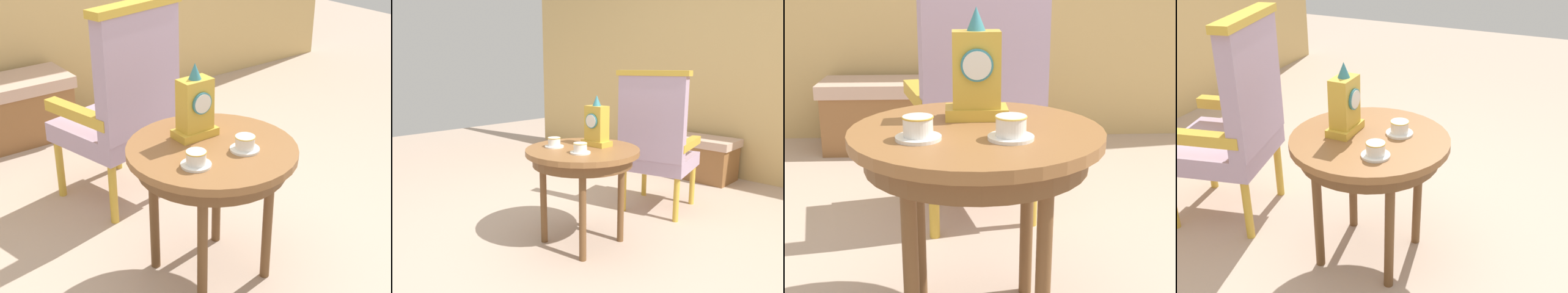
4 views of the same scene
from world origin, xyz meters
The scene contains 6 objects.
ground_plane centered at (0.00, 0.00, 0.00)m, with size 10.00×10.00×0.00m, color #BCA38E.
side_table centered at (0.00, 0.02, 0.57)m, with size 0.74×0.74×0.65m.
teacup_left centered at (-0.16, -0.09, 0.68)m, with size 0.13×0.13×0.07m.
teacup_right centered at (0.09, -0.09, 0.68)m, with size 0.13×0.13×0.07m.
mantel_clock centered at (0.01, 0.14, 0.78)m, with size 0.19×0.11×0.34m.
armchair centered at (0.04, 0.81, 0.59)m, with size 0.65×0.64×1.14m.
Camera 1 is at (-1.41, -1.76, 1.75)m, focal length 54.47 mm.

